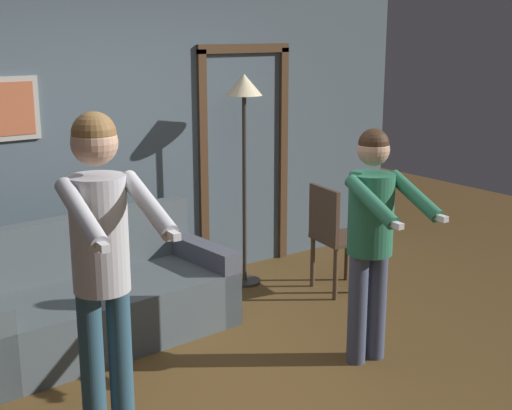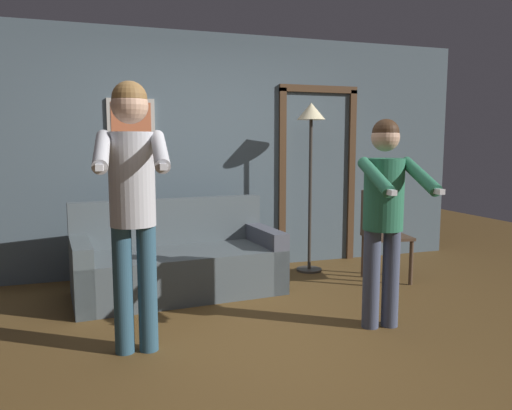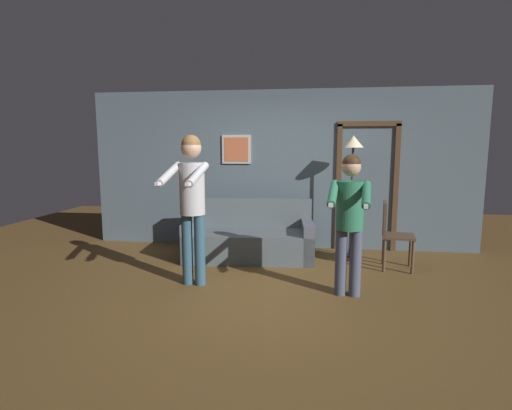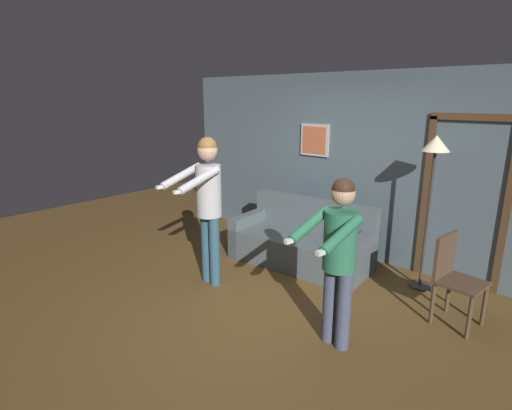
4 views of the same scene
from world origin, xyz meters
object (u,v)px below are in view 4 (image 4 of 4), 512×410
(couch, at_px, (301,244))
(torchiere_lamp, at_px, (434,165))
(dining_chair_distant, at_px, (453,274))
(person_standing_right, at_px, (339,250))
(person_standing_left, at_px, (207,196))

(couch, xyz_separation_m, torchiere_lamp, (1.53, 0.36, 1.24))
(couch, xyz_separation_m, dining_chair_distant, (2.03, -0.26, 0.25))
(person_standing_right, bearing_deg, torchiere_lamp, 83.84)
(dining_chair_distant, bearing_deg, person_standing_right, -121.19)
(dining_chair_distant, bearing_deg, person_standing_left, -158.04)
(couch, xyz_separation_m, person_standing_right, (1.34, -1.39, 0.68))
(person_standing_left, bearing_deg, couch, 68.71)
(couch, height_order, torchiere_lamp, torchiere_lamp)
(couch, relative_size, dining_chair_distant, 2.11)
(person_standing_left, height_order, person_standing_right, person_standing_left)
(person_standing_right, xyz_separation_m, dining_chair_distant, (0.69, 1.14, -0.43))
(dining_chair_distant, bearing_deg, couch, 172.80)
(couch, relative_size, torchiere_lamp, 1.06)
(torchiere_lamp, xyz_separation_m, person_standing_right, (-0.19, -1.75, -0.56))
(torchiere_lamp, xyz_separation_m, dining_chair_distant, (0.50, -0.61, -0.99))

